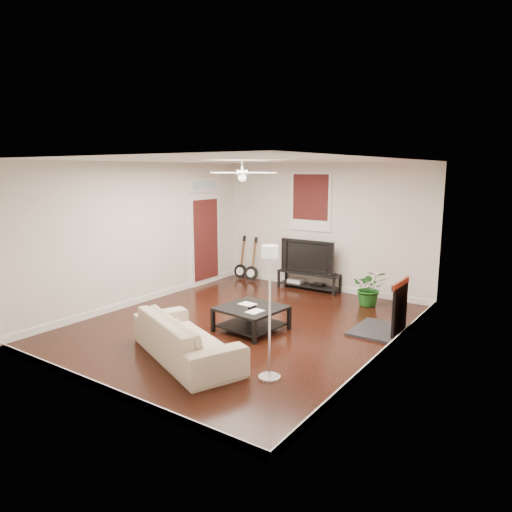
{
  "coord_description": "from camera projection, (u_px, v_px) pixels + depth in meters",
  "views": [
    {
      "loc": [
        4.56,
        -6.23,
        2.65
      ],
      "look_at": [
        0.0,
        0.4,
        1.15
      ],
      "focal_mm": 32.6,
      "sensor_mm": 36.0,
      "label": 1
    }
  ],
  "objects": [
    {
      "name": "fireplace",
      "position": [
        388.0,
        306.0,
        7.57
      ],
      "size": [
        0.8,
        1.1,
        0.92
      ],
      "primitive_type": "cube",
      "color": "black",
      "rests_on": "floor"
    },
    {
      "name": "door_left",
      "position": [
        205.0,
        231.0,
        10.75
      ],
      "size": [
        0.08,
        1.0,
        2.5
      ],
      "primitive_type": "cube",
      "color": "white",
      "rests_on": "wall_left"
    },
    {
      "name": "room",
      "position": [
        243.0,
        245.0,
        7.81
      ],
      "size": [
        5.01,
        6.01,
        2.81
      ],
      "color": "black",
      "rests_on": "ground"
    },
    {
      "name": "ceiling_fan",
      "position": [
        242.0,
        173.0,
        7.59
      ],
      "size": [
        1.24,
        1.24,
        0.32
      ],
      "primitive_type": null,
      "color": "white",
      "rests_on": "ceiling"
    },
    {
      "name": "tv_stand",
      "position": [
        309.0,
        281.0,
        10.4
      ],
      "size": [
        1.43,
        0.38,
        0.4
      ],
      "primitive_type": "cube",
      "color": "black",
      "rests_on": "floor"
    },
    {
      "name": "guitar_right",
      "position": [
        251.0,
        259.0,
        11.14
      ],
      "size": [
        0.38,
        0.3,
        1.07
      ],
      "primitive_type": null,
      "rotation": [
        0.0,
        0.0,
        0.24
      ],
      "color": "black",
      "rests_on": "floor"
    },
    {
      "name": "guitar_left",
      "position": [
        240.0,
        257.0,
        11.36
      ],
      "size": [
        0.36,
        0.28,
        1.07
      ],
      "primitive_type": null,
      "rotation": [
        0.0,
        0.0,
        0.13
      ],
      "color": "black",
      "rests_on": "floor"
    },
    {
      "name": "sofa",
      "position": [
        186.0,
        337.0,
        6.6
      ],
      "size": [
        2.3,
        1.61,
        0.63
      ],
      "primitive_type": "imported",
      "rotation": [
        0.0,
        0.0,
        2.74
      ],
      "color": "tan",
      "rests_on": "floor"
    },
    {
      "name": "brick_accent",
      "position": [
        409.0,
        251.0,
        7.23
      ],
      "size": [
        0.02,
        2.2,
        2.8
      ],
      "primitive_type": "cube",
      "color": "#9A4731",
      "rests_on": "floor"
    },
    {
      "name": "potted_plant",
      "position": [
        370.0,
        288.0,
        9.12
      ],
      "size": [
        0.83,
        0.79,
        0.73
      ],
      "primitive_type": "imported",
      "rotation": [
        0.0,
        0.0,
        0.41
      ],
      "color": "#18551A",
      "rests_on": "floor"
    },
    {
      "name": "tv",
      "position": [
        310.0,
        256.0,
        10.31
      ],
      "size": [
        1.28,
        0.17,
        0.74
      ],
      "primitive_type": "imported",
      "color": "black",
      "rests_on": "tv_stand"
    },
    {
      "name": "window_back",
      "position": [
        311.0,
        202.0,
        10.28
      ],
      "size": [
        1.0,
        0.06,
        1.3
      ],
      "primitive_type": "cube",
      "color": "#3A1010",
      "rests_on": "wall_back"
    },
    {
      "name": "floor_lamp",
      "position": [
        270.0,
        313.0,
        5.82
      ],
      "size": [
        0.38,
        0.38,
        1.75
      ],
      "primitive_type": null,
      "rotation": [
        0.0,
        0.0,
        -0.4
      ],
      "color": "white",
      "rests_on": "floor"
    },
    {
      "name": "coffee_table",
      "position": [
        251.0,
        319.0,
        7.74
      ],
      "size": [
        1.05,
        1.05,
        0.4
      ],
      "primitive_type": "cube",
      "rotation": [
        0.0,
        0.0,
        -0.09
      ],
      "color": "black",
      "rests_on": "floor"
    }
  ]
}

